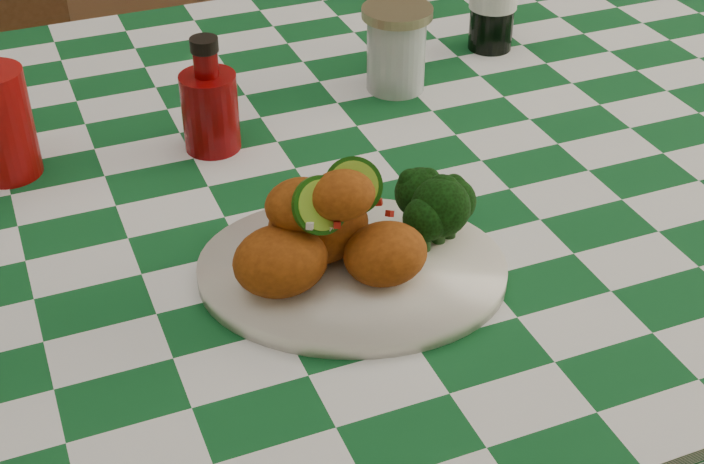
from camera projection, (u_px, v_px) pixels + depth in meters
name	position (u px, v px, depth m)	size (l,w,h in m)	color
dining_table	(305.00, 413.00, 1.34)	(1.66, 1.06, 0.79)	#105122
plate	(352.00, 271.00, 0.95)	(0.30, 0.23, 0.02)	white
fried_chicken_pile	(338.00, 221.00, 0.91)	(0.17, 0.12, 0.11)	#98430E
broccoli_side	(434.00, 208.00, 0.96)	(0.09, 0.09, 0.07)	black
red_tumbler	(0.00, 124.00, 1.07)	(0.07, 0.07, 0.13)	#930808
ketchup_bottle	(209.00, 94.00, 1.12)	(0.07, 0.07, 0.14)	#700506
mason_jar	(396.00, 49.00, 1.25)	(0.09, 0.09, 0.11)	#B2BCBA
wooden_chair_right	(347.00, 99.00, 1.98)	(0.41, 0.43, 0.90)	#472814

